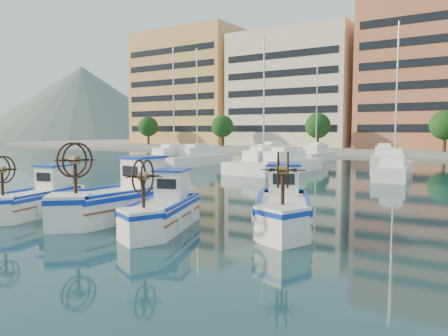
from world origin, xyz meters
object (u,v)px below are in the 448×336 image
at_px(fishing_boat_b, 122,197).
at_px(fishing_boat_d, 283,206).
at_px(fishing_boat_a, 38,197).
at_px(fishing_boat_c, 163,208).

height_order(fishing_boat_b, fishing_boat_d, fishing_boat_b).
xyz_separation_m(fishing_boat_a, fishing_boat_c, (6.17, 0.90, 0.01)).
distance_m(fishing_boat_b, fishing_boat_c, 2.58).
bearing_deg(fishing_boat_d, fishing_boat_c, -169.64).
bearing_deg(fishing_boat_c, fishing_boat_a, 167.45).
height_order(fishing_boat_a, fishing_boat_c, fishing_boat_c).
xyz_separation_m(fishing_boat_b, fishing_boat_c, (2.54, -0.43, -0.14)).
bearing_deg(fishing_boat_a, fishing_boat_b, 7.56).
relative_size(fishing_boat_a, fishing_boat_d, 0.89).
distance_m(fishing_boat_a, fishing_boat_b, 3.87).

